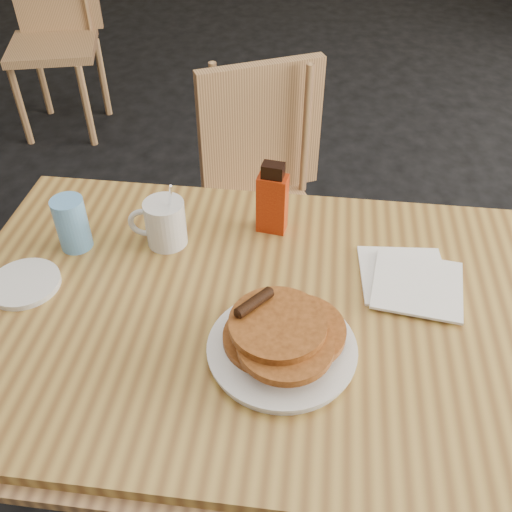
{
  "coord_description": "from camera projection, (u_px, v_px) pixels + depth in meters",
  "views": [
    {
      "loc": [
        0.04,
        -0.76,
        1.53
      ],
      "look_at": [
        0.01,
        0.03,
        0.84
      ],
      "focal_mm": 40.0,
      "sensor_mm": 36.0,
      "label": 1
    }
  ],
  "objects": [
    {
      "name": "chair_wall_extra",
      "position": [
        53.0,
        19.0,
        2.83
      ],
      "size": [
        0.48,
        0.49,
        0.92
      ],
      "rotation": [
        0.0,
        0.0,
        0.18
      ],
      "color": "tan",
      "rests_on": "floor"
    },
    {
      "name": "chair_main_far",
      "position": [
        260.0,
        184.0,
        1.79
      ],
      "size": [
        0.51,
        0.52,
        0.87
      ],
      "rotation": [
        0.0,
        0.0,
        0.37
      ],
      "color": "tan",
      "rests_on": "floor"
    },
    {
      "name": "napkin_stack",
      "position": [
        410.0,
        280.0,
        1.12
      ],
      "size": [
        0.21,
        0.22,
        0.01
      ],
      "rotation": [
        0.0,
        0.0,
        -0.01
      ],
      "color": "white",
      "rests_on": "main_table"
    },
    {
      "name": "main_table",
      "position": [
        247.0,
        322.0,
        1.1
      ],
      "size": [
        1.24,
        0.9,
        0.75
      ],
      "rotation": [
        0.0,
        0.0,
        -0.09
      ],
      "color": "#AB853C",
      "rests_on": "floor"
    },
    {
      "name": "side_saucer",
      "position": [
        24.0,
        283.0,
        1.11
      ],
      "size": [
        0.15,
        0.15,
        0.01
      ],
      "primitive_type": "cylinder",
      "rotation": [
        0.0,
        0.0,
        -0.05
      ],
      "color": "silver",
      "rests_on": "main_table"
    },
    {
      "name": "floor",
      "position": [
        251.0,
        489.0,
        1.58
      ],
      "size": [
        10.0,
        10.0,
        0.0
      ],
      "primitive_type": "plane",
      "color": "black",
      "rests_on": "ground"
    },
    {
      "name": "blue_tumbler",
      "position": [
        72.0,
        224.0,
        1.17
      ],
      "size": [
        0.08,
        0.08,
        0.12
      ],
      "primitive_type": "cylinder",
      "rotation": [
        0.0,
        0.0,
        0.31
      ],
      "color": "#5E9FDC",
      "rests_on": "main_table"
    },
    {
      "name": "syrup_bottle",
      "position": [
        272.0,
        200.0,
        1.2
      ],
      "size": [
        0.07,
        0.05,
        0.16
      ],
      "rotation": [
        0.0,
        0.0,
        -0.22
      ],
      "color": "maroon",
      "rests_on": "main_table"
    },
    {
      "name": "coffee_mug",
      "position": [
        164.0,
        222.0,
        1.18
      ],
      "size": [
        0.12,
        0.08,
        0.16
      ],
      "rotation": [
        0.0,
        0.0,
        0.02
      ],
      "color": "silver",
      "rests_on": "main_table"
    },
    {
      "name": "pancake_plate",
      "position": [
        282.0,
        341.0,
        0.97
      ],
      "size": [
        0.26,
        0.26,
        0.1
      ],
      "rotation": [
        0.0,
        0.0,
        0.37
      ],
      "color": "silver",
      "rests_on": "main_table"
    }
  ]
}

